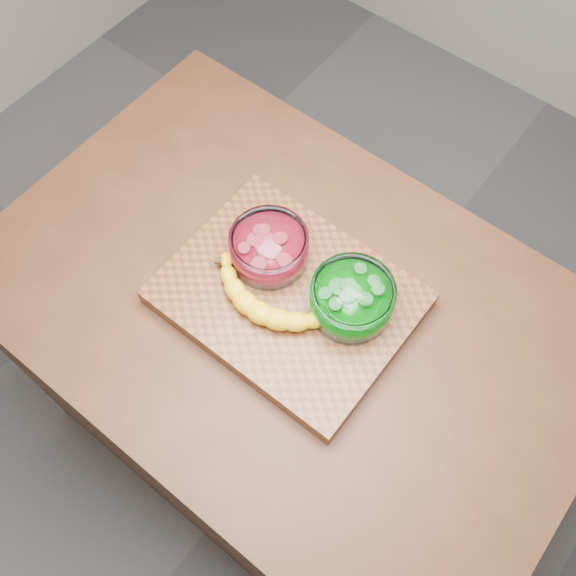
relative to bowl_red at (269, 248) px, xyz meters
The scene contains 6 objects.
ground 0.98m from the bowl_red, 27.23° to the right, with size 3.50×3.50×0.00m, color #525256.
counter 0.53m from the bowl_red, 27.23° to the right, with size 1.20×0.80×0.90m, color #492716.
cutting_board 0.10m from the bowl_red, 27.23° to the right, with size 0.45×0.35×0.04m, color brown.
bowl_red is the anchor object (origin of this frame).
bowl_green 0.19m from the bowl_red, ahead, with size 0.15×0.15×0.07m.
banana 0.09m from the bowl_red, 50.24° to the right, with size 0.29×0.14×0.04m, color yellow, non-canonical shape.
Camera 1 is at (0.34, -0.43, 2.01)m, focal length 40.00 mm.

